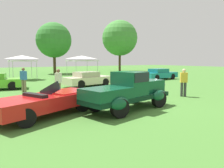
{
  "coord_description": "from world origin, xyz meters",
  "views": [
    {
      "loc": [
        -6.49,
        -7.78,
        2.24
      ],
      "look_at": [
        -0.73,
        1.01,
        1.05
      ],
      "focal_mm": 34.81,
      "sensor_mm": 36.0,
      "label": 1
    }
  ],
  "objects_px": {
    "show_car_teal": "(159,74)",
    "spectator_by_row": "(184,82)",
    "show_car_cream": "(88,79)",
    "feature_pickup_truck": "(128,90)",
    "spectator_near_truck": "(24,79)",
    "spectator_far_side": "(58,82)",
    "canopy_tent_center_field": "(22,58)",
    "canopy_tent_right_field": "(82,58)",
    "neighbor_convertible": "(47,101)"
  },
  "relations": [
    {
      "from": "show_car_cream",
      "to": "canopy_tent_center_field",
      "type": "height_order",
      "value": "canopy_tent_center_field"
    },
    {
      "from": "show_car_teal",
      "to": "spectator_by_row",
      "type": "height_order",
      "value": "spectator_by_row"
    },
    {
      "from": "feature_pickup_truck",
      "to": "show_car_cream",
      "type": "height_order",
      "value": "feature_pickup_truck"
    },
    {
      "from": "spectator_near_truck",
      "to": "spectator_far_side",
      "type": "height_order",
      "value": "same"
    },
    {
      "from": "show_car_cream",
      "to": "spectator_near_truck",
      "type": "distance_m",
      "value": 5.28
    },
    {
      "from": "feature_pickup_truck",
      "to": "neighbor_convertible",
      "type": "height_order",
      "value": "feature_pickup_truck"
    },
    {
      "from": "canopy_tent_center_field",
      "to": "spectator_by_row",
      "type": "bearing_deg",
      "value": -71.23
    },
    {
      "from": "neighbor_convertible",
      "to": "spectator_far_side",
      "type": "height_order",
      "value": "spectator_far_side"
    },
    {
      "from": "feature_pickup_truck",
      "to": "canopy_tent_right_field",
      "type": "height_order",
      "value": "canopy_tent_right_field"
    },
    {
      "from": "show_car_cream",
      "to": "show_car_teal",
      "type": "xyz_separation_m",
      "value": [
        9.65,
        1.2,
        0.0
      ]
    },
    {
      "from": "show_car_cream",
      "to": "spectator_by_row",
      "type": "relative_size",
      "value": 2.56
    },
    {
      "from": "show_car_teal",
      "to": "spectator_by_row",
      "type": "relative_size",
      "value": 2.7
    },
    {
      "from": "canopy_tent_right_field",
      "to": "show_car_cream",
      "type": "bearing_deg",
      "value": -112.18
    },
    {
      "from": "spectator_by_row",
      "to": "spectator_far_side",
      "type": "xyz_separation_m",
      "value": [
        -6.45,
        3.89,
        0.0
      ]
    },
    {
      "from": "feature_pickup_truck",
      "to": "spectator_far_side",
      "type": "distance_m",
      "value": 5.04
    },
    {
      "from": "show_car_cream",
      "to": "spectator_far_side",
      "type": "relative_size",
      "value": 2.56
    },
    {
      "from": "feature_pickup_truck",
      "to": "canopy_tent_center_field",
      "type": "xyz_separation_m",
      "value": [
        -0.92,
        18.12,
        1.55
      ]
    },
    {
      "from": "canopy_tent_center_field",
      "to": "spectator_near_truck",
      "type": "bearing_deg",
      "value": -100.78
    },
    {
      "from": "show_car_teal",
      "to": "spectator_by_row",
      "type": "bearing_deg",
      "value": -128.4
    },
    {
      "from": "show_car_cream",
      "to": "spectator_near_truck",
      "type": "relative_size",
      "value": 2.56
    },
    {
      "from": "neighbor_convertible",
      "to": "show_car_cream",
      "type": "xyz_separation_m",
      "value": [
        5.75,
        7.7,
        0.02
      ]
    },
    {
      "from": "show_car_teal",
      "to": "canopy_tent_center_field",
      "type": "bearing_deg",
      "value": 147.71
    },
    {
      "from": "neighbor_convertible",
      "to": "canopy_tent_center_field",
      "type": "relative_size",
      "value": 1.78
    },
    {
      "from": "show_car_cream",
      "to": "canopy_tent_center_field",
      "type": "xyz_separation_m",
      "value": [
        -3.32,
        9.41,
        1.82
      ]
    },
    {
      "from": "feature_pickup_truck",
      "to": "show_car_cream",
      "type": "bearing_deg",
      "value": 74.56
    },
    {
      "from": "spectator_far_side",
      "to": "canopy_tent_center_field",
      "type": "distance_m",
      "value": 13.41
    },
    {
      "from": "spectator_near_truck",
      "to": "spectator_far_side",
      "type": "xyz_separation_m",
      "value": [
        1.3,
        -3.3,
        0.0
      ]
    },
    {
      "from": "neighbor_convertible",
      "to": "show_car_cream",
      "type": "bearing_deg",
      "value": 53.27
    },
    {
      "from": "show_car_teal",
      "to": "canopy_tent_center_field",
      "type": "height_order",
      "value": "canopy_tent_center_field"
    },
    {
      "from": "neighbor_convertible",
      "to": "canopy_tent_right_field",
      "type": "distance_m",
      "value": 18.07
    },
    {
      "from": "spectator_near_truck",
      "to": "canopy_tent_center_field",
      "type": "bearing_deg",
      "value": 79.22
    },
    {
      "from": "spectator_near_truck",
      "to": "canopy_tent_right_field",
      "type": "height_order",
      "value": "canopy_tent_right_field"
    },
    {
      "from": "show_car_cream",
      "to": "canopy_tent_right_field",
      "type": "height_order",
      "value": "canopy_tent_right_field"
    },
    {
      "from": "neighbor_convertible",
      "to": "spectator_near_truck",
      "type": "height_order",
      "value": "spectator_near_truck"
    },
    {
      "from": "feature_pickup_truck",
      "to": "show_car_teal",
      "type": "relative_size",
      "value": 1.04
    },
    {
      "from": "spectator_near_truck",
      "to": "neighbor_convertible",
      "type": "bearing_deg",
      "value": -94.17
    },
    {
      "from": "spectator_by_row",
      "to": "spectator_near_truck",
      "type": "bearing_deg",
      "value": 137.18
    },
    {
      "from": "feature_pickup_truck",
      "to": "show_car_cream",
      "type": "xyz_separation_m",
      "value": [
        2.41,
        8.71,
        -0.27
      ]
    },
    {
      "from": "feature_pickup_truck",
      "to": "spectator_near_truck",
      "type": "bearing_deg",
      "value": 109.23
    },
    {
      "from": "spectator_near_truck",
      "to": "spectator_far_side",
      "type": "bearing_deg",
      "value": -68.43
    },
    {
      "from": "neighbor_convertible",
      "to": "canopy_tent_center_field",
      "type": "bearing_deg",
      "value": 81.93
    },
    {
      "from": "spectator_near_truck",
      "to": "spectator_by_row",
      "type": "relative_size",
      "value": 1.0
    },
    {
      "from": "neighbor_convertible",
      "to": "show_car_teal",
      "type": "relative_size",
      "value": 1.06
    },
    {
      "from": "show_car_teal",
      "to": "spectator_near_truck",
      "type": "xyz_separation_m",
      "value": [
        -14.88,
        -1.82,
        0.31
      ]
    },
    {
      "from": "spectator_far_side",
      "to": "canopy_tent_right_field",
      "type": "bearing_deg",
      "value": 58.8
    },
    {
      "from": "feature_pickup_truck",
      "to": "canopy_tent_right_field",
      "type": "xyz_separation_m",
      "value": [
        5.62,
        16.59,
        1.55
      ]
    },
    {
      "from": "feature_pickup_truck",
      "to": "canopy_tent_center_field",
      "type": "height_order",
      "value": "canopy_tent_center_field"
    },
    {
      "from": "feature_pickup_truck",
      "to": "spectator_far_side",
      "type": "xyz_separation_m",
      "value": [
        -1.52,
        4.8,
        0.04
      ]
    },
    {
      "from": "neighbor_convertible",
      "to": "feature_pickup_truck",
      "type": "bearing_deg",
      "value": -16.78
    },
    {
      "from": "spectator_by_row",
      "to": "spectator_far_side",
      "type": "height_order",
      "value": "same"
    }
  ]
}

